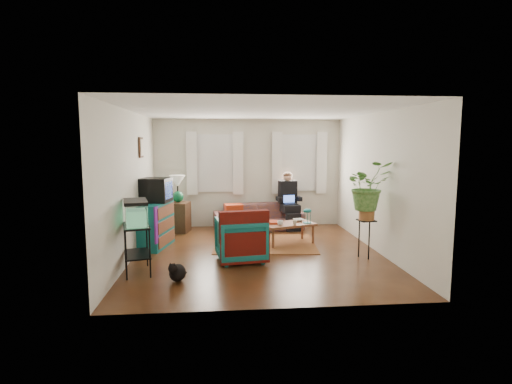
{
  "coord_description": "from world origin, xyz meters",
  "views": [
    {
      "loc": [
        -0.7,
        -7.18,
        2.05
      ],
      "look_at": [
        0.0,
        0.4,
        1.1
      ],
      "focal_mm": 28.0,
      "sensor_mm": 36.0,
      "label": 1
    }
  ],
  "objects": [
    {
      "name": "potted_plant",
      "position": [
        1.89,
        -0.45,
        1.16
      ],
      "size": [
        0.87,
        0.78,
        0.87
      ],
      "primitive_type": "imported",
      "rotation": [
        0.0,
        0.0,
        0.14
      ],
      "color": "#599947",
      "rests_on": "plant_stand"
    },
    {
      "name": "picture_frame",
      "position": [
        -2.21,
        0.85,
        1.95
      ],
      "size": [
        0.04,
        0.32,
        0.4
      ],
      "primitive_type": "cube",
      "color": "#3D2616",
      "rests_on": "wall_left"
    },
    {
      "name": "curtains_left",
      "position": [
        -0.8,
        2.4,
        1.55
      ],
      "size": [
        1.36,
        0.06,
        1.5
      ],
      "primitive_type": "cube",
      "color": "white",
      "rests_on": "wall_back"
    },
    {
      "name": "bowl",
      "position": [
        0.92,
        0.82,
        0.45
      ],
      "size": [
        0.26,
        0.26,
        0.05
      ],
      "primitive_type": "imported",
      "rotation": [
        0.0,
        0.0,
        0.32
      ],
      "color": "white",
      "rests_on": "coffee_table"
    },
    {
      "name": "armchair",
      "position": [
        -0.34,
        -0.41,
        0.41
      ],
      "size": [
        0.91,
        0.86,
        0.83
      ],
      "primitive_type": "imported",
      "rotation": [
        0.0,
        0.0,
        3.29
      ],
      "color": "#126C6E",
      "rests_on": "floor"
    },
    {
      "name": "window_right",
      "position": [
        1.25,
        2.48,
        1.55
      ],
      "size": [
        1.08,
        0.04,
        1.38
      ],
      "primitive_type": "cube",
      "color": "white",
      "rests_on": "wall_back"
    },
    {
      "name": "seated_person",
      "position": [
        0.95,
        2.14,
        0.61
      ],
      "size": [
        0.59,
        0.69,
        1.23
      ],
      "primitive_type": null,
      "rotation": [
        0.0,
        0.0,
        0.12
      ],
      "color": "black",
      "rests_on": "sofa"
    },
    {
      "name": "serape_throw",
      "position": [
        -0.3,
        -0.73,
        0.59
      ],
      "size": [
        0.85,
        0.31,
        0.68
      ],
      "primitive_type": "cube",
      "rotation": [
        0.0,
        0.0,
        0.15
      ],
      "color": "#9E0A0A",
      "rests_on": "armchair"
    },
    {
      "name": "aquarium",
      "position": [
        -2.0,
        -0.94,
        0.97
      ],
      "size": [
        0.49,
        0.69,
        0.4
      ],
      "primitive_type": "cube",
      "rotation": [
        0.0,
        0.0,
        0.24
      ],
      "color": "#7FD899",
      "rests_on": "aquarium_stand"
    },
    {
      "name": "floor",
      "position": [
        0.0,
        0.0,
        0.0
      ],
      "size": [
        4.5,
        5.0,
        0.01
      ],
      "primitive_type": "cube",
      "color": "#4F2B14",
      "rests_on": "ground"
    },
    {
      "name": "plant_stand",
      "position": [
        1.89,
        -0.45,
        0.34
      ],
      "size": [
        0.33,
        0.33,
        0.69
      ],
      "primitive_type": "cube",
      "rotation": [
        0.0,
        0.0,
        0.14
      ],
      "color": "black",
      "rests_on": "floor"
    },
    {
      "name": "snack_tray",
      "position": [
        0.37,
        0.69,
        0.44
      ],
      "size": [
        0.4,
        0.4,
        0.04
      ],
      "primitive_type": "cylinder",
      "rotation": [
        0.0,
        0.0,
        0.32
      ],
      "color": "#B21414",
      "rests_on": "coffee_table"
    },
    {
      "name": "cup_a",
      "position": [
        0.49,
        0.48,
        0.47
      ],
      "size": [
        0.15,
        0.15,
        0.09
      ],
      "primitive_type": "imported",
      "rotation": [
        0.0,
        0.0,
        0.32
      ],
      "color": "white",
      "rests_on": "coffee_table"
    },
    {
      "name": "aquarium_stand",
      "position": [
        -2.0,
        -0.94,
        0.38
      ],
      "size": [
        0.54,
        0.76,
        0.77
      ],
      "primitive_type": "cube",
      "rotation": [
        0.0,
        0.0,
        0.24
      ],
      "color": "black",
      "rests_on": "floor"
    },
    {
      "name": "wall_front",
      "position": [
        0.0,
        -2.5,
        1.3
      ],
      "size": [
        4.5,
        0.01,
        2.6
      ],
      "primitive_type": "cube",
      "color": "silver",
      "rests_on": "floor"
    },
    {
      "name": "cup_b",
      "position": [
        0.78,
        0.5,
        0.47
      ],
      "size": [
        0.12,
        0.12,
        0.09
      ],
      "primitive_type": "imported",
      "rotation": [
        0.0,
        0.0,
        0.32
      ],
      "color": "beige",
      "rests_on": "coffee_table"
    },
    {
      "name": "curtains_right",
      "position": [
        1.25,
        2.4,
        1.55
      ],
      "size": [
        1.36,
        0.06,
        1.5
      ],
      "primitive_type": "cube",
      "color": "white",
      "rests_on": "wall_back"
    },
    {
      "name": "wall_back",
      "position": [
        0.0,
        2.5,
        1.3
      ],
      "size": [
        4.5,
        0.01,
        2.6
      ],
      "primitive_type": "cube",
      "color": "silver",
      "rests_on": "floor"
    },
    {
      "name": "sofa",
      "position": [
        0.21,
        2.05,
        0.4
      ],
      "size": [
        2.14,
        1.06,
        0.81
      ],
      "primitive_type": "imported",
      "rotation": [
        0.0,
        0.0,
        0.12
      ],
      "color": "brown",
      "rests_on": "floor"
    },
    {
      "name": "window_left",
      "position": [
        -0.8,
        2.48,
        1.55
      ],
      "size": [
        1.08,
        0.04,
        1.38
      ],
      "primitive_type": "cube",
      "color": "white",
      "rests_on": "wall_back"
    },
    {
      "name": "ceiling",
      "position": [
        0.0,
        0.0,
        2.6
      ],
      "size": [
        4.5,
        5.0,
        0.01
      ],
      "primitive_type": "cube",
      "color": "white",
      "rests_on": "wall_back"
    },
    {
      "name": "area_rug",
      "position": [
        0.21,
        0.67,
        0.01
      ],
      "size": [
        2.14,
        1.78,
        0.01
      ],
      "primitive_type": "cube",
      "rotation": [
        0.0,
        0.0,
        -0.09
      ],
      "color": "brown",
      "rests_on": "floor"
    },
    {
      "name": "birdcage",
      "position": [
        1.06,
        0.62,
        0.58
      ],
      "size": [
        0.21,
        0.21,
        0.3
      ],
      "primitive_type": null,
      "rotation": [
        0.0,
        0.0,
        0.32
      ],
      "color": "#115B6B",
      "rests_on": "coffee_table"
    },
    {
      "name": "wall_right",
      "position": [
        2.25,
        0.0,
        1.3
      ],
      "size": [
        0.01,
        5.0,
        2.6
      ],
      "primitive_type": "cube",
      "color": "silver",
      "rests_on": "floor"
    },
    {
      "name": "dresser",
      "position": [
        -1.99,
        0.65,
        0.44
      ],
      "size": [
        0.7,
        1.07,
        0.88
      ],
      "primitive_type": "cube",
      "rotation": [
        0.0,
        0.0,
        -0.22
      ],
      "color": "#11636B",
      "rests_on": "floor"
    },
    {
      "name": "crt_tv",
      "position": [
        -1.95,
        0.74,
        1.12
      ],
      "size": [
        0.64,
        0.6,
        0.47
      ],
      "primitive_type": "cube",
      "rotation": [
        0.0,
        0.0,
        -0.22
      ],
      "color": "black",
      "rests_on": "dresser"
    },
    {
      "name": "side_table",
      "position": [
        -1.65,
        1.96,
        0.34
      ],
      "size": [
        0.56,
        0.56,
        0.69
      ],
      "primitive_type": "cube",
      "rotation": [
        0.0,
        0.0,
        -0.21
      ],
      "color": "#3E2A17",
      "rests_on": "floor"
    },
    {
      "name": "table_lamp",
      "position": [
        -1.65,
        1.96,
        0.98
      ],
      "size": [
        0.42,
        0.42,
        0.63
      ],
      "primitive_type": null,
      "rotation": [
        0.0,
        0.0,
        -0.21
      ],
      "color": "white",
      "rests_on": "side_table"
    },
    {
      "name": "coffee_table",
      "position": [
        0.68,
        0.64,
        0.21
      ],
      "size": [
        1.15,
        0.86,
        0.43
      ],
      "primitive_type": "cube",
      "rotation": [
        0.0,
        0.0,
        0.32
      ],
      "color": "olive",
      "rests_on": "floor"
    },
    {
      "name": "wall_left",
      "position": [
        -2.25,
        0.0,
        1.3
      ],
      "size": [
        0.01,
        5.0,
        2.6
      ],
      "primitive_type": "cube",
      "color": "silver",
      "rests_on": "floor"
    },
    {
      "name": "black_cat",
      "position": [
        -1.33,
        -1.39,
        0.16
      ],
      "size": [
        0.35,
        0.43,
        0.32
      ],
      "primitive_type": "ellipsoid",
      "rotation": [
        0.0,
        0.0,
        -0.31
      ],
      "color": "black",
      "rests_on": "floor"
    }
  ]
}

